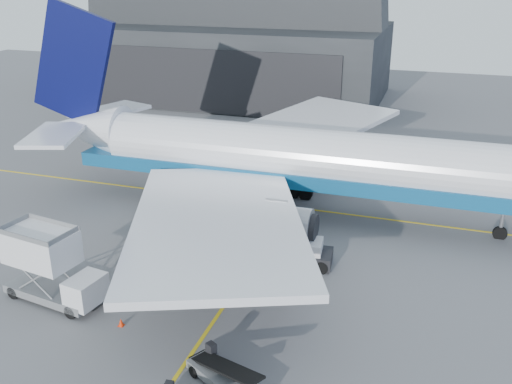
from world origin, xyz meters
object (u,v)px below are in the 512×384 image
(airliner, at_px, (291,158))
(pushback_tug, at_px, (304,255))
(belt_loader_b, at_px, (225,377))
(catering_truck, at_px, (50,266))

(airliner, bearing_deg, pushback_tug, -68.84)
(airliner, distance_m, belt_loader_b, 24.53)
(catering_truck, xyz_separation_m, belt_loader_b, (14.26, -4.50, -1.92))
(catering_truck, bearing_deg, pushback_tug, 42.74)
(airliner, height_order, pushback_tug, airliner)
(airliner, relative_size, catering_truck, 7.01)
(airliner, distance_m, pushback_tug, 10.94)
(catering_truck, bearing_deg, belt_loader_b, -8.54)
(airliner, xyz_separation_m, pushback_tug, (3.61, -9.32, -4.46))
(airliner, xyz_separation_m, belt_loader_b, (2.72, -23.94, -4.62))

